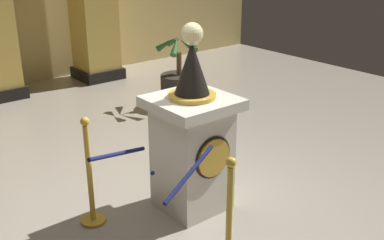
% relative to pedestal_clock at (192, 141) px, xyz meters
% --- Properties ---
extents(ground_plane, '(12.35, 12.35, 0.00)m').
position_rel_pedestal_clock_xyz_m(ground_plane, '(-0.36, 0.05, -0.70)').
color(ground_plane, '#9E9384').
extents(pedestal_clock, '(0.74, 0.74, 1.82)m').
position_rel_pedestal_clock_xyz_m(pedestal_clock, '(0.00, 0.00, 0.00)').
color(pedestal_clock, silver).
rests_on(pedestal_clock, ground_plane).
extents(stanchion_near, '(0.24, 0.24, 1.05)m').
position_rel_pedestal_clock_xyz_m(stanchion_near, '(-0.91, 0.36, -0.33)').
color(stanchion_near, gold).
rests_on(stanchion_near, ground_plane).
extents(stanchion_far, '(0.24, 0.24, 1.02)m').
position_rel_pedestal_clock_xyz_m(stanchion_far, '(-0.42, -0.96, -0.35)').
color(stanchion_far, gold).
rests_on(stanchion_far, ground_plane).
extents(velvet_rope, '(0.93, 0.94, 0.22)m').
position_rel_pedestal_clock_xyz_m(velvet_rope, '(-0.66, -0.30, 0.08)').
color(velvet_rope, '#141947').
extents(potted_palm_right, '(0.67, 0.73, 1.15)m').
position_rel_pedestal_clock_xyz_m(potted_palm_right, '(1.78, 2.52, -0.39)').
color(potted_palm_right, '#2D2823').
rests_on(potted_palm_right, ground_plane).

